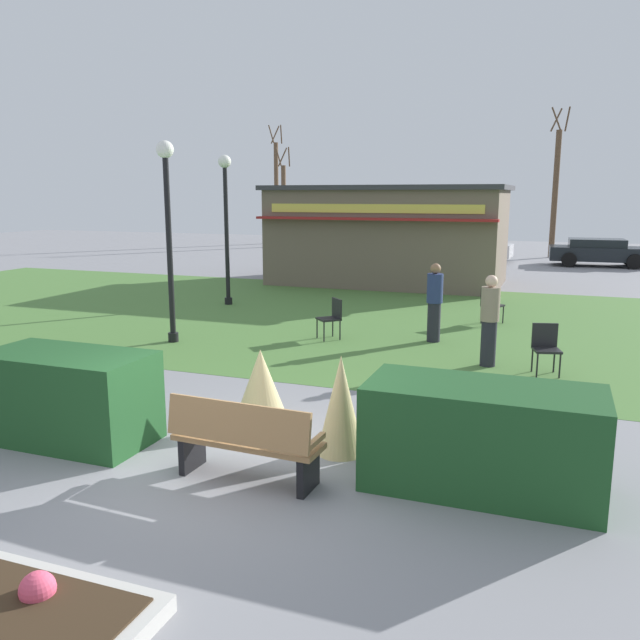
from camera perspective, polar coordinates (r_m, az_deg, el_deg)
The scene contains 22 objects.
ground_plane at distance 7.71m, azimuth -9.93°, elevation -12.90°, with size 80.00×80.00×0.00m, color gray.
lawn_patch at distance 16.24m, azimuth 7.11°, elevation -0.05°, with size 36.00×12.00×0.01m, color #4C7A38.
park_bench at distance 7.15m, azimuth -6.73°, elevation -10.59°, with size 1.72×0.59×0.95m.
hedge_left at distance 8.85m, azimuth -21.49°, elevation -6.37°, with size 2.16×1.10×1.15m, color #1E4C23.
hedge_right at distance 7.14m, azimuth 14.21°, elevation -10.13°, with size 2.46×1.10×1.14m, color #1E4C23.
ornamental_grass_behind_left at distance 8.85m, azimuth -5.28°, elevation -5.95°, with size 0.78×0.78×1.06m, color #D1BC7F.
ornamental_grass_behind_right at distance 7.83m, azimuth 1.86°, elevation -7.53°, with size 0.58×0.58×1.23m, color #D1BC7F.
lamppost_mid at distance 13.83m, azimuth -13.36°, elevation 8.83°, with size 0.36×0.36×4.20m.
lamppost_far at distance 18.45m, azimuth -8.35°, elevation 9.50°, with size 0.36×0.36×4.20m.
trash_bin at distance 7.20m, azimuth 20.93°, elevation -11.75°, with size 0.52×0.52×0.81m, color #2D4233.
food_kiosk at distance 23.11m, azimuth 6.14°, elevation 7.56°, with size 8.15×4.90×3.42m.
cafe_chair_west at distance 13.99m, azimuth 1.10°, elevation 0.43°, with size 0.62×0.62×0.89m.
cafe_chair_east at distance 16.14m, azimuth 14.96°, elevation 1.49°, with size 0.58×0.58×0.89m.
cafe_chair_center at distance 11.93m, azimuth 19.42°, elevation -2.07°, with size 0.54×0.54×0.89m.
person_strolling at distance 13.88m, azimuth 10.14°, elevation 1.57°, with size 0.34×0.34×1.69m.
person_standing at distance 12.10m, azimuth 14.83°, elevation -0.02°, with size 0.34×0.34×1.69m.
parked_car_west_slot at distance 32.33m, azimuth 4.10°, elevation 6.67°, with size 4.35×2.36×1.20m.
parked_car_center_slot at distance 31.31m, azimuth 12.75°, elevation 6.28°, with size 4.27×2.19×1.20m.
parked_car_east_slot at distance 31.07m, azimuth 23.54°, elevation 5.60°, with size 4.28×2.20×1.20m.
tree_left_bg at distance 34.42m, azimuth 20.17°, elevation 10.67°, with size 0.91×0.96×7.28m.
tree_right_bg at distance 42.09m, azimuth -3.89°, elevation 11.36°, with size 0.91×0.96×7.42m.
tree_center_bg at distance 39.47m, azimuth -3.24°, elevation 10.29°, with size 0.91×0.96×5.89m.
Camera 1 is at (3.63, -6.04, 3.11)m, focal length 36.01 mm.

